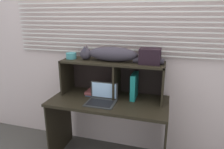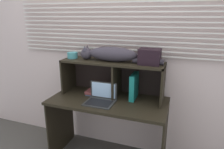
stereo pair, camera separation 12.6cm
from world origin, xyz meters
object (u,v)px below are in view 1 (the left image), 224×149
(book_stack, at_px, (96,92))
(storage_box, at_px, (150,56))
(small_basket, at_px, (71,56))
(laptop, at_px, (102,99))
(cat, at_px, (111,54))
(binder_upright, at_px, (134,86))

(book_stack, relative_size, storage_box, 1.06)
(small_basket, relative_size, storage_box, 0.55)
(small_basket, bearing_deg, book_stack, -0.07)
(laptop, bearing_deg, small_basket, 154.77)
(cat, bearing_deg, binder_upright, -0.00)
(laptop, xyz_separation_m, binder_upright, (0.31, 0.21, 0.10))
(laptop, relative_size, small_basket, 2.56)
(cat, height_order, binder_upright, cat)
(binder_upright, bearing_deg, laptop, -146.41)
(book_stack, bearing_deg, small_basket, 179.93)
(book_stack, distance_m, storage_box, 0.77)
(binder_upright, relative_size, storage_box, 1.32)
(laptop, distance_m, small_basket, 0.63)
(binder_upright, height_order, book_stack, binder_upright)
(laptop, xyz_separation_m, storage_box, (0.47, 0.21, 0.45))
(cat, xyz_separation_m, laptop, (-0.04, -0.21, -0.44))
(small_basket, bearing_deg, cat, 0.00)
(book_stack, xyz_separation_m, small_basket, (-0.29, 0.00, 0.42))
(cat, bearing_deg, small_basket, -180.00)
(small_basket, bearing_deg, storage_box, 0.00)
(cat, relative_size, laptop, 3.05)
(binder_upright, distance_m, storage_box, 0.38)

